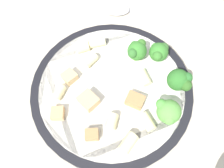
{
  "coord_description": "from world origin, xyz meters",
  "views": [
    {
      "loc": [
        0.15,
        -0.0,
        0.35
      ],
      "look_at": [
        0.0,
        0.0,
        0.04
      ],
      "focal_mm": 35.0,
      "sensor_mm": 36.0,
      "label": 1
    }
  ],
  "objects": [
    {
      "name": "rigatoni_3",
      "position": [
        0.01,
        -0.08,
        0.04
      ],
      "size": [
        0.03,
        0.02,
        0.01
      ],
      "primitive_type": "cylinder",
      "rotation": [
        1.57,
        0.0,
        1.18
      ],
      "color": "beige",
      "rests_on": "pasta_bowl"
    },
    {
      "name": "chicken_chunk_2",
      "position": [
        0.03,
        0.04,
        0.04
      ],
      "size": [
        0.03,
        0.03,
        0.02
      ],
      "primitive_type": "cube",
      "rotation": [
        0.0,
        0.0,
        1.13
      ],
      "color": "#A87A4C",
      "rests_on": "pasta_bowl"
    },
    {
      "name": "chicken_chunk_1",
      "position": [
        -0.01,
        -0.07,
        0.04
      ],
      "size": [
        0.03,
        0.03,
        0.01
      ],
      "primitive_type": "cube",
      "rotation": [
        0.0,
        0.0,
        2.34
      ],
      "color": "tan",
      "rests_on": "pasta_bowl"
    },
    {
      "name": "broccoli_floret_3",
      "position": [
        -0.05,
        0.08,
        0.05
      ],
      "size": [
        0.03,
        0.03,
        0.04
      ],
      "color": "#9EC175",
      "rests_on": "pasta_bowl"
    },
    {
      "name": "rigatoni_7",
      "position": [
        0.06,
        0.05,
        0.04
      ],
      "size": [
        0.03,
        0.03,
        0.01
      ],
      "primitive_type": "cylinder",
      "rotation": [
        1.57,
        0.0,
        2.05
      ],
      "color": "beige",
      "rests_on": "pasta_bowl"
    },
    {
      "name": "broccoli_floret_2",
      "position": [
        -0.05,
        0.04,
        0.05
      ],
      "size": [
        0.03,
        0.03,
        0.04
      ],
      "color": "#9EC175",
      "rests_on": "pasta_bowl"
    },
    {
      "name": "chicken_chunk_3",
      "position": [
        0.08,
        -0.03,
        0.04
      ],
      "size": [
        0.02,
        0.02,
        0.01
      ],
      "primitive_type": "cube",
      "rotation": [
        0.0,
        0.0,
        1.62
      ],
      "color": "#A87A4C",
      "rests_on": "pasta_bowl"
    },
    {
      "name": "broccoli_floret_1",
      "position": [
        0.05,
        0.08,
        0.05
      ],
      "size": [
        0.04,
        0.04,
        0.04
      ],
      "color": "#9EC175",
      "rests_on": "pasta_bowl"
    },
    {
      "name": "rigatoni_0",
      "position": [
        0.06,
        -0.0,
        0.04
      ],
      "size": [
        0.03,
        0.02,
        0.02
      ],
      "primitive_type": "cylinder",
      "rotation": [
        1.57,
        0.0,
        1.31
      ],
      "color": "beige",
      "rests_on": "pasta_bowl"
    },
    {
      "name": "chicken_chunk_0",
      "position": [
        0.03,
        -0.04,
        0.04
      ],
      "size": [
        0.04,
        0.04,
        0.02
      ],
      "primitive_type": "cube",
      "rotation": [
        0.0,
        0.0,
        0.77
      ],
      "color": "tan",
      "rests_on": "pasta_bowl"
    },
    {
      "name": "chicken_chunk_4",
      "position": [
        0.05,
        -0.08,
        0.04
      ],
      "size": [
        0.02,
        0.02,
        0.01
      ],
      "primitive_type": "cube",
      "rotation": [
        0.0,
        0.0,
        0.02
      ],
      "color": "tan",
      "rests_on": "pasta_bowl"
    },
    {
      "name": "pasta_bowl",
      "position": [
        0.0,
        0.0,
        0.02
      ],
      "size": [
        0.26,
        0.26,
        0.03
      ],
      "color": "black",
      "rests_on": "ground_plane"
    },
    {
      "name": "rigatoni_6",
      "position": [
        -0.08,
        -0.03,
        0.04
      ],
      "size": [
        0.02,
        0.03,
        0.02
      ],
      "primitive_type": "cylinder",
      "rotation": [
        1.57,
        0.0,
        0.26
      ],
      "color": "beige",
      "rests_on": "pasta_bowl"
    },
    {
      "name": "rigatoni_2",
      "position": [
        -0.07,
        -0.05,
        0.04
      ],
      "size": [
        0.02,
        0.03,
        0.02
      ],
      "primitive_type": "cylinder",
      "rotation": [
        1.57,
        0.0,
        0.36
      ],
      "color": "beige",
      "rests_on": "pasta_bowl"
    },
    {
      "name": "broccoli_floret_0",
      "position": [
        0.0,
        0.1,
        0.05
      ],
      "size": [
        0.03,
        0.04,
        0.04
      ],
      "color": "#9EC175",
      "rests_on": "pasta_bowl"
    },
    {
      "name": "rigatoni_1",
      "position": [
        0.09,
        0.02,
        0.04
      ],
      "size": [
        0.03,
        0.03,
        0.02
      ],
      "primitive_type": "cylinder",
      "rotation": [
        1.57,
        0.0,
        0.94
      ],
      "color": "beige",
      "rests_on": "pasta_bowl"
    },
    {
      "name": "ground_plane",
      "position": [
        0.0,
        0.0,
        0.0
      ],
      "size": [
        2.0,
        2.0,
        0.0
      ],
      "primitive_type": "plane",
      "color": "#BCB29E"
    },
    {
      "name": "rigatoni_4",
      "position": [
        -0.01,
        0.05,
        0.04
      ],
      "size": [
        0.03,
        0.02,
        0.01
      ],
      "primitive_type": "cylinder",
      "rotation": [
        1.57,
        0.0,
        1.95
      ],
      "color": "beige",
      "rests_on": "pasta_bowl"
    },
    {
      "name": "spoon",
      "position": [
        -0.19,
        0.03,
        0.0
      ],
      "size": [
        0.04,
        0.18,
        0.01
      ],
      "color": "#B2B2B7",
      "rests_on": "ground_plane"
    },
    {
      "name": "rigatoni_5",
      "position": [
        -0.05,
        -0.04,
        0.04
      ],
      "size": [
        0.03,
        0.03,
        0.01
      ],
      "primitive_type": "cylinder",
      "rotation": [
        1.57,
        0.0,
        0.86
      ],
      "color": "beige",
      "rests_on": "pasta_bowl"
    }
  ]
}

